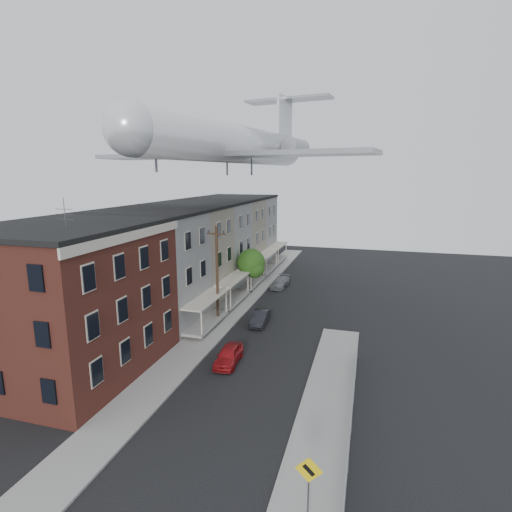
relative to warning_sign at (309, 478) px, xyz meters
The scene contains 19 objects.
ground 6.00m from the warning_sign, 169.62° to the left, with size 120.00×120.00×0.00m, color black.
sidewalk_left 27.44m from the warning_sign, 113.92° to the left, with size 3.00×62.00×0.12m, color gray.
sidewalk_right 7.26m from the warning_sign, 90.82° to the left, with size 3.00×26.00×0.12m, color gray.
curb_left 26.88m from the warning_sign, 111.09° to the left, with size 0.15×62.00×0.14m, color gray.
curb_right 7.42m from the warning_sign, 102.44° to the left, with size 0.15×26.00×0.14m, color gray.
corner_building 19.62m from the warning_sign, 155.48° to the left, with size 10.31×12.30×12.15m.
row_house_a 25.02m from the warning_sign, 135.06° to the left, with size 11.98×7.00×10.30m.
row_house_b 30.34m from the warning_sign, 125.60° to the left, with size 11.98×7.00×10.30m.
row_house_c 36.23m from the warning_sign, 119.12° to the left, with size 11.98×7.00×10.30m.
row_house_d 42.46m from the warning_sign, 114.51° to the left, with size 11.98×7.00×10.30m.
row_house_e 48.90m from the warning_sign, 111.09° to the left, with size 11.98×7.00×10.30m.
chainlink_fence 6.25m from the warning_sign, 76.92° to the left, with size 0.06×18.06×1.90m.
warning_sign is the anchor object (origin of this frame).
utility_pole 22.25m from the warning_sign, 120.48° to the left, with size 1.80×0.26×9.00m.
street_tree 30.96m from the warning_sign, 110.58° to the left, with size 3.22×3.20×5.20m.
car_near 14.00m from the warning_sign, 122.72° to the left, with size 1.51×3.75×1.28m, color #A31519.
car_mid 21.23m from the warning_sign, 110.44° to the left, with size 1.29×3.70×1.22m, color black.
car_far 33.34m from the warning_sign, 104.42° to the left, with size 1.71×4.20×1.22m, color slate.
airplane 28.49m from the warning_sign, 114.81° to the left, with size 26.30×30.04×8.64m.
Camera 1 is at (7.32, -14.52, 13.45)m, focal length 28.00 mm.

